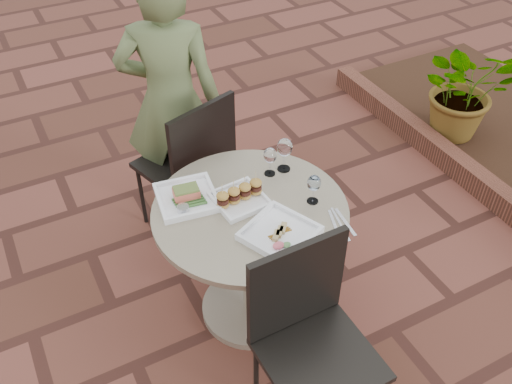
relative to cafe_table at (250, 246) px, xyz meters
name	(u,v)px	position (x,y,z in m)	size (l,w,h in m)	color
ground	(284,302)	(0.18, -0.04, -0.48)	(60.00, 60.00, 0.00)	brown
cafe_table	(250,246)	(0.00, 0.00, 0.00)	(0.90, 0.90, 0.73)	gray
chair_far	(193,158)	(-0.01, 0.69, 0.07)	(0.55, 0.55, 0.93)	black
chair_near	(308,328)	(-0.03, -0.57, 0.07)	(0.45, 0.45, 0.93)	black
diner	(170,101)	(-0.01, 0.95, 0.30)	(0.57, 0.37, 1.56)	#526034
plate_salmon	(187,197)	(-0.23, 0.19, 0.27)	(0.30, 0.30, 0.07)	white
plate_sliders	(240,196)	(-0.02, 0.07, 0.28)	(0.24, 0.24, 0.15)	white
plate_tuna	(280,233)	(0.04, -0.21, 0.26)	(0.37, 0.37, 0.03)	white
wine_glass_right	(314,184)	(0.28, -0.09, 0.35)	(0.06, 0.06, 0.15)	white
wine_glass_mid	(270,156)	(0.20, 0.18, 0.35)	(0.06, 0.06, 0.15)	white
wine_glass_far	(285,148)	(0.28, 0.18, 0.37)	(0.08, 0.08, 0.18)	white
steel_ramekin	(183,210)	(-0.28, 0.11, 0.27)	(0.05, 0.05, 0.04)	silver
cutlery_set	(340,224)	(0.31, -0.27, 0.25)	(0.10, 0.22, 0.00)	silver
planter_curb	(470,175)	(1.78, 0.26, -0.41)	(0.12, 3.00, 0.15)	brown
potted_plant_a	(466,89)	(2.05, 0.70, -0.06)	(0.65, 0.57, 0.73)	#33662D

